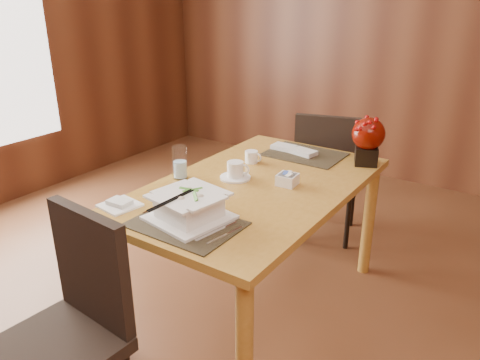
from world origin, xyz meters
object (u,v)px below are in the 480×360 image
Objects in this scene: dining_table at (255,201)px; water_glass at (180,162)px; creamer_jug at (251,157)px; soup_setting at (189,207)px; sugar_caddy at (287,180)px; far_chair at (327,170)px; coffee_cup at (235,171)px; berry_decor at (368,138)px; bread_plate at (120,205)px; near_chair at (71,319)px.

water_glass is (-0.37, -0.16, 0.18)m from dining_table.
dining_table is 15.71× the size of creamer_jug.
soup_setting is 0.50m from water_glass.
water_glass reaches higher than sugar_caddy.
soup_setting reaches higher than dining_table.
far_chair reaches higher than soup_setting.
water_glass is (-0.24, -0.16, 0.05)m from coffee_cup.
berry_decor is at bearing 45.89° from water_glass.
coffee_cup is at bearing 33.12° from water_glass.
soup_setting is 2.22× the size of bread_plate.
creamer_jug is 1.01× the size of sugar_caddy.
dining_table is 8.60× the size of water_glass.
soup_setting reaches higher than creamer_jug.
water_glass is at bearing -157.11° from dining_table.
berry_decor reaches higher than bread_plate.
dining_table is 15.83× the size of sugar_caddy.
coffee_cup reaches higher than sugar_caddy.
creamer_jug is (-0.17, 0.76, -0.03)m from soup_setting.
water_glass reaches higher than soup_setting.
sugar_caddy is (0.51, 0.23, -0.06)m from water_glass.
water_glass is 0.64× the size of berry_decor.
creamer_jug is at bearing 66.57° from water_glass.
far_chair is (-0.01, 0.94, -0.13)m from dining_table.
bread_plate is at bearing -127.86° from sugar_caddy.
far_chair is (0.18, 0.68, -0.26)m from creamer_jug.
water_glass reaches higher than bread_plate.
creamer_jug reaches higher than dining_table.
water_glass is 0.19× the size of far_chair.
soup_setting is at bearing -105.11° from sugar_caddy.
coffee_cup reaches higher than bread_plate.
near_chair is at bearing -91.43° from coffee_cup.
creamer_jug is at bearing 112.62° from soup_setting.
far_chair is (0.36, 1.52, -0.23)m from bread_plate.
near_chair is (0.04, -1.31, -0.26)m from creamer_jug.
far_chair reaches higher than creamer_jug.
coffee_cup is 0.78m from berry_decor.
water_glass is 1.83× the size of creamer_jug.
creamer_jug is (0.18, 0.41, -0.05)m from water_glass.
near_chair reaches higher than soup_setting.
dining_table is at bearing -151.44° from sugar_caddy.
coffee_cup is at bearing 92.88° from near_chair.
far_chair is at bearing 72.75° from creamer_jug.
coffee_cup is 1.70× the size of creamer_jug.
near_chair is (-0.03, -1.05, -0.27)m from coffee_cup.
sugar_caddy is 0.60× the size of bread_plate.
berry_decor is (0.22, 0.52, 0.13)m from sugar_caddy.
creamer_jug is (-0.06, 0.25, -0.01)m from coffee_cup.
berry_decor reaches higher than far_chair.
bread_plate is at bearing 60.67° from far_chair.
near_chair is 1.00× the size of far_chair.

